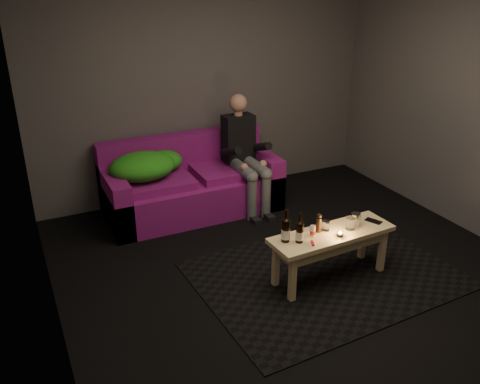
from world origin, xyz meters
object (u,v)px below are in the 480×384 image
object	(u,v)px
person	(244,151)
beer_bottle_b	(300,232)
beer_bottle_a	(286,230)
sofa	(191,185)
coffee_table	(331,241)
steel_cup	(355,219)

from	to	relation	value
person	beer_bottle_b	bearing A→B (deg)	-101.02
beer_bottle_b	beer_bottle_a	bearing A→B (deg)	147.59
sofa	coffee_table	xyz separation A→B (m)	(0.59, -1.81, 0.08)
beer_bottle_b	steel_cup	size ratio (longest dim) A/B	2.29
person	beer_bottle_a	xyz separation A→B (m)	(-0.42, -1.62, -0.09)
sofa	beer_bottle_a	xyz separation A→B (m)	(0.16, -1.77, 0.26)
sofa	coffee_table	distance (m)	1.90
beer_bottle_b	coffee_table	bearing A→B (deg)	3.79
person	steel_cup	size ratio (longest dim) A/B	11.27
sofa	beer_bottle_b	bearing A→B (deg)	-82.17
beer_bottle_b	person	bearing A→B (deg)	78.98
coffee_table	person	bearing A→B (deg)	90.34
beer_bottle_a	beer_bottle_b	size ratio (longest dim) A/B	1.11
coffee_table	steel_cup	size ratio (longest dim) A/B	10.11
beer_bottle_a	sofa	bearing A→B (deg)	95.08
sofa	beer_bottle_a	size ratio (longest dim) A/B	6.63
steel_cup	sofa	bearing A→B (deg)	115.21
person	coffee_table	distance (m)	1.68
person	steel_cup	distance (m)	1.66
coffee_table	beer_bottle_a	bearing A→B (deg)	175.03
person	coffee_table	xyz separation A→B (m)	(0.01, -1.66, -0.28)
steel_cup	person	bearing A→B (deg)	99.09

